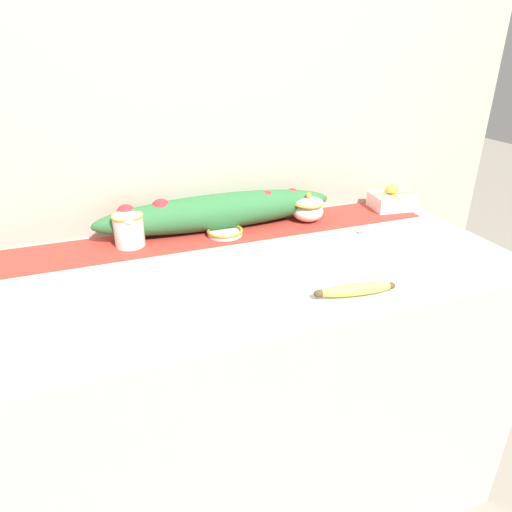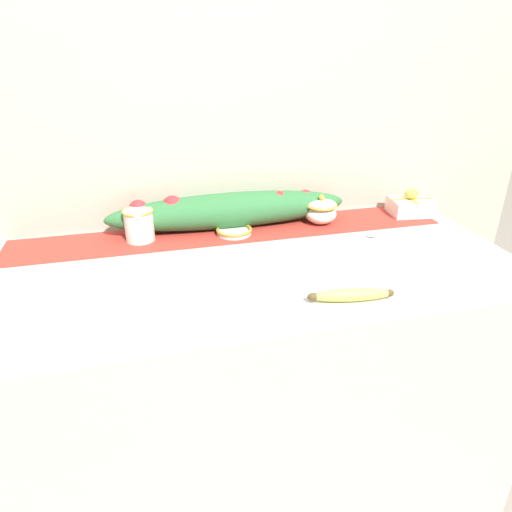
# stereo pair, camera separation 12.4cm
# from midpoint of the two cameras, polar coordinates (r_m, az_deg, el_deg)

# --- Properties ---
(ground_plane) EXTENTS (12.00, 12.00, 0.00)m
(ground_plane) POSITION_cam_midpoint_polar(r_m,az_deg,el_deg) (1.90, -2.82, -26.74)
(ground_plane) COLOR gray
(countertop) EXTENTS (1.56, 0.73, 0.92)m
(countertop) POSITION_cam_midpoint_polar(r_m,az_deg,el_deg) (1.56, -3.19, -16.35)
(countertop) COLOR #B7B2AD
(countertop) RESTS_ON ground_plane
(back_wall) EXTENTS (2.36, 0.04, 2.40)m
(back_wall) POSITION_cam_midpoint_polar(r_m,az_deg,el_deg) (1.57, -8.26, 14.12)
(back_wall) COLOR #B7AD99
(back_wall) RESTS_ON ground_plane
(table_runner) EXTENTS (1.43, 0.20, 0.00)m
(table_runner) POSITION_cam_midpoint_polar(r_m,az_deg,el_deg) (1.52, -6.48, 2.86)
(table_runner) COLOR #B23328
(table_runner) RESTS_ON countertop
(cream_pitcher) EXTENTS (0.10, 0.11, 0.10)m
(cream_pitcher) POSITION_cam_midpoint_polar(r_m,az_deg,el_deg) (1.47, -17.99, 3.20)
(cream_pitcher) COLOR white
(cream_pitcher) RESTS_ON countertop
(sugar_bowl) EXTENTS (0.11, 0.11, 0.10)m
(sugar_bowl) POSITION_cam_midpoint_polar(r_m,az_deg,el_deg) (1.61, 4.33, 5.89)
(sugar_bowl) COLOR white
(sugar_bowl) RESTS_ON countertop
(small_dish) EXTENTS (0.12, 0.12, 0.02)m
(small_dish) POSITION_cam_midpoint_polar(r_m,az_deg,el_deg) (1.50, -6.19, 2.97)
(small_dish) COLOR white
(small_dish) RESTS_ON countertop
(banana) EXTENTS (0.22, 0.06, 0.03)m
(banana) POSITION_cam_midpoint_polar(r_m,az_deg,el_deg) (1.16, 9.32, -4.25)
(banana) COLOR #CCD156
(banana) RESTS_ON countertop
(spoon) EXTENTS (0.19, 0.07, 0.01)m
(spoon) POSITION_cam_midpoint_polar(r_m,az_deg,el_deg) (1.54, 10.41, 2.99)
(spoon) COLOR silver
(spoon) RESTS_ON countertop
(gift_box) EXTENTS (0.16, 0.14, 0.09)m
(gift_box) POSITION_cam_midpoint_polar(r_m,az_deg,el_deg) (1.78, 14.61, 6.71)
(gift_box) COLOR silver
(gift_box) RESTS_ON countertop
(poinsettia_garland) EXTENTS (0.82, 0.13, 0.12)m
(poinsettia_garland) POSITION_cam_midpoint_polar(r_m,az_deg,el_deg) (1.54, -7.10, 5.57)
(poinsettia_garland) COLOR #2D6B38
(poinsettia_garland) RESTS_ON countertop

